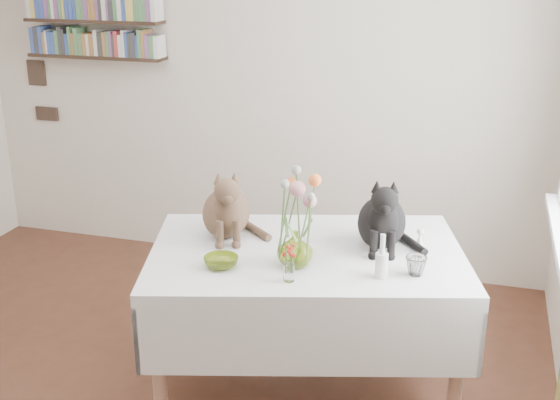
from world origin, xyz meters
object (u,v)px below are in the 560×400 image
(dining_table, at_px, (306,287))
(tabby_cat, at_px, (226,200))
(black_cat, at_px, (382,209))
(flower_vase, at_px, (295,249))

(dining_table, bearing_deg, tabby_cat, 170.84)
(tabby_cat, bearing_deg, black_cat, -17.03)
(flower_vase, bearing_deg, tabby_cat, 149.06)
(tabby_cat, xyz_separation_m, flower_vase, (0.41, -0.25, -0.10))
(tabby_cat, relative_size, flower_vase, 2.22)
(black_cat, bearing_deg, flower_vase, -145.48)
(dining_table, distance_m, flower_vase, 0.33)
(dining_table, relative_size, black_cat, 4.47)
(dining_table, relative_size, flower_vase, 9.97)
(tabby_cat, xyz_separation_m, black_cat, (0.74, 0.09, 0.00))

